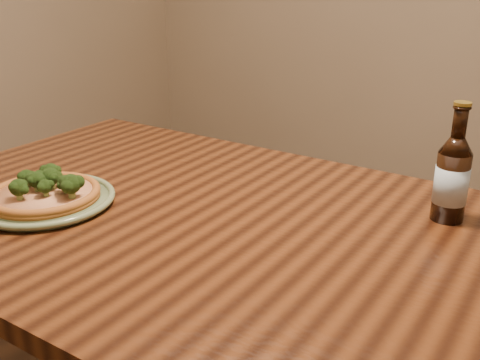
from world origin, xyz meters
The scene contains 4 objects.
table centered at (0.00, 0.10, 0.66)m, with size 1.60×0.90×0.75m.
plate centered at (-0.40, -0.04, 0.76)m, with size 0.29×0.29×0.02m.
pizza centered at (-0.40, -0.04, 0.78)m, with size 0.23×0.23×0.07m.
beer_bottle centered at (0.33, 0.35, 0.84)m, with size 0.07×0.07×0.24m.
Camera 1 is at (0.55, -0.73, 1.23)m, focal length 42.00 mm.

